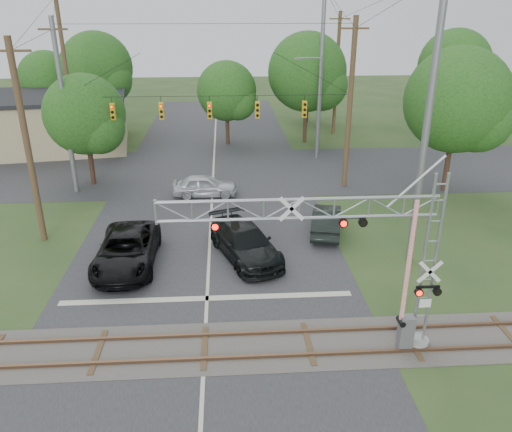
{
  "coord_description": "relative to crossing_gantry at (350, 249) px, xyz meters",
  "views": [
    {
      "loc": [
        0.98,
        -13.63,
        12.1
      ],
      "look_at": [
        2.32,
        7.5,
        3.11
      ],
      "focal_mm": 35.0,
      "sensor_mm": 36.0,
      "label": 1
    }
  ],
  "objects": [
    {
      "name": "utility_poles",
      "position": [
        -2.86,
        21.3,
        2.27
      ],
      "size": [
        25.85,
        27.55,
        14.06
      ],
      "color": "#483521",
      "rests_on": "ground"
    },
    {
      "name": "suv_dark",
      "position": [
        1.45,
        10.58,
        -3.54
      ],
      "size": [
        2.55,
        4.75,
        1.49
      ],
      "primitive_type": "imported",
      "rotation": [
        0.0,
        0.0,
        2.91
      ],
      "color": "black",
      "rests_on": "ground"
    },
    {
      "name": "streetlight",
      "position": [
        3.32,
        25.34,
        0.42
      ],
      "size": [
        2.24,
        0.23,
        8.42
      ],
      "color": "slate",
      "rests_on": "ground"
    },
    {
      "name": "traffic_signal_span",
      "position": [
        -4.28,
        18.36,
        1.44
      ],
      "size": [
        19.34,
        0.36,
        11.5
      ],
      "color": "slate",
      "rests_on": "ground"
    },
    {
      "name": "treeline",
      "position": [
        -2.35,
        30.73,
        1.63
      ],
      "size": [
        55.77,
        29.21,
        10.08
      ],
      "color": "#382419",
      "rests_on": "ground"
    },
    {
      "name": "crossing_gantry",
      "position": [
        0.0,
        0.0,
        0.0
      ],
      "size": [
        10.04,
        0.89,
        6.96
      ],
      "color": "gray",
      "rests_on": "ground"
    },
    {
      "name": "road_main",
      "position": [
        -5.21,
        8.36,
        -4.28
      ],
      "size": [
        14.0,
        90.0,
        0.02
      ],
      "primitive_type": "cube",
      "color": "#29292B",
      "rests_on": "ground"
    },
    {
      "name": "ground",
      "position": [
        -5.21,
        -1.64,
        -4.29
      ],
      "size": [
        160.0,
        160.0,
        0.0
      ],
      "primitive_type": "plane",
      "color": "#27421E",
      "rests_on": "ground"
    },
    {
      "name": "commercial_building",
      "position": [
        -23.37,
        30.21,
        -1.9
      ],
      "size": [
        21.7,
        13.44,
        4.76
      ],
      "rotation": [
        0.0,
        0.0,
        0.16
      ],
      "color": "tan",
      "rests_on": "ground"
    },
    {
      "name": "road_cross",
      "position": [
        -5.21,
        22.36,
        -4.27
      ],
      "size": [
        90.0,
        12.0,
        0.02
      ],
      "primitive_type": "cube",
      "color": "#29292B",
      "rests_on": "ground"
    },
    {
      "name": "pickup_black",
      "position": [
        -9.25,
        7.25,
        -3.43
      ],
      "size": [
        2.9,
        6.17,
        1.71
      ],
      "primitive_type": "imported",
      "rotation": [
        0.0,
        0.0,
        0.01
      ],
      "color": "black",
      "rests_on": "ground"
    },
    {
      "name": "sedan_silver",
      "position": [
        -5.68,
        16.96,
        -3.55
      ],
      "size": [
        4.37,
        1.83,
        1.48
      ],
      "primitive_type": "imported",
      "rotation": [
        0.0,
        0.0,
        1.55
      ],
      "color": "#B5B9BE",
      "rests_on": "ground"
    },
    {
      "name": "car_dark",
      "position": [
        -3.33,
        7.76,
        -3.44
      ],
      "size": [
        4.22,
        6.26,
        1.68
      ],
      "primitive_type": "imported",
      "rotation": [
        0.0,
        0.0,
        0.35
      ],
      "color": "black",
      "rests_on": "ground"
    },
    {
      "name": "railroad_track",
      "position": [
        -5.21,
        0.36,
        -4.25
      ],
      "size": [
        90.0,
        3.2,
        0.17
      ],
      "color": "#47423E",
      "rests_on": "ground"
    }
  ]
}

